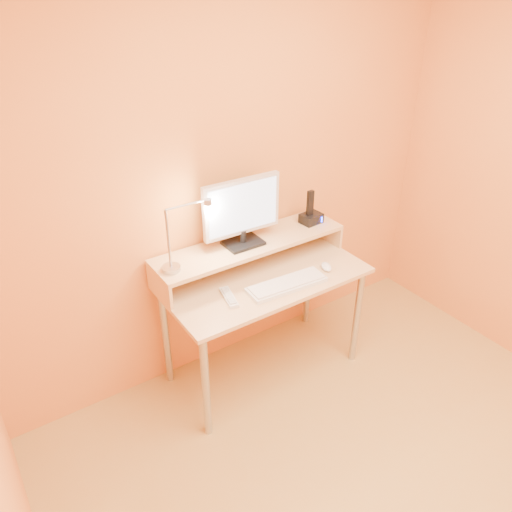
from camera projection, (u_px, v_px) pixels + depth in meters
floor at (400, 510)px, 2.43m from camera, size 3.00×3.00×0.02m
wall_back at (234, 174)px, 2.87m from camera, size 3.00×0.04×2.50m
desk_leg_fl at (206, 387)px, 2.65m from camera, size 0.04×0.04×0.69m
desk_leg_fr at (357, 317)px, 3.18m from camera, size 0.04×0.04×0.69m
desk_leg_bl at (166, 337)px, 3.01m from camera, size 0.04×0.04×0.69m
desk_leg_br at (308, 281)px, 3.54m from camera, size 0.04×0.04×0.69m
desk_lower at (265, 278)px, 2.91m from camera, size 1.20×0.60×0.02m
shelf_riser_left at (159, 286)px, 2.70m from camera, size 0.02×0.30×0.14m
shelf_riser_right at (326, 230)px, 3.26m from camera, size 0.02×0.30×0.14m
desk_shelf at (250, 244)px, 2.94m from camera, size 1.20×0.30×0.02m
monitor_foot at (243, 243)px, 2.90m from camera, size 0.22×0.16×0.02m
monitor_neck at (243, 236)px, 2.88m from camera, size 0.04×0.04×0.07m
monitor_panel at (242, 207)px, 2.80m from camera, size 0.48×0.05×0.33m
monitor_back at (239, 205)px, 2.81m from camera, size 0.43×0.03×0.28m
monitor_screen at (243, 208)px, 2.78m from camera, size 0.44×0.02×0.28m
lamp_base at (171, 268)px, 2.65m from camera, size 0.10×0.10×0.02m
lamp_post at (168, 239)px, 2.56m from camera, size 0.01×0.01×0.33m
lamp_arm at (187, 205)px, 2.54m from camera, size 0.24×0.01×0.01m
lamp_head at (208, 202)px, 2.60m from camera, size 0.04×0.04×0.03m
lamp_bulb at (208, 205)px, 2.61m from camera, size 0.03×0.03×0.00m
phone_dock at (311, 218)px, 3.14m from camera, size 0.14×0.11×0.06m
phone_handset at (310, 203)px, 3.07m from camera, size 0.04×0.03×0.16m
phone_led at (322, 219)px, 3.12m from camera, size 0.01×0.00×0.04m
keyboard at (287, 285)px, 2.81m from camera, size 0.48×0.18×0.02m
mouse at (326, 267)px, 2.96m from camera, size 0.09×0.11×0.03m
remote_control at (229, 297)px, 2.71m from camera, size 0.09×0.20×0.02m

